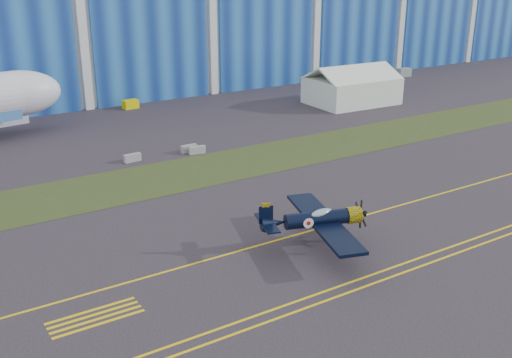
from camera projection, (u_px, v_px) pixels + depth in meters
ground at (262, 215)px, 53.94m from camera, size 260.00×260.00×0.00m
grass_median at (192, 172)px, 65.05m from camera, size 260.00×10.00×0.02m
hangar at (42, 2)px, 105.83m from camera, size 220.00×45.70×30.00m
taxiway_centreline at (294, 235)px, 49.97m from camera, size 200.00×0.20×0.02m
edge_line_near at (373, 284)px, 42.43m from camera, size 80.00×0.20×0.02m
edge_line_far at (363, 278)px, 43.22m from camera, size 80.00×0.20×0.02m
hold_short_ladder at (95, 317)px, 38.44m from camera, size 6.00×2.40×0.02m
warbird at (317, 219)px, 47.17m from camera, size 13.02×14.37×3.55m
tent at (352, 84)px, 95.86m from camera, size 13.91×10.45×6.27m
shipping_container at (4, 116)px, 83.65m from camera, size 6.19×3.26×2.55m
tug at (131, 104)px, 93.32m from camera, size 2.41×1.63×1.34m
gse_box at (404, 72)px, 119.59m from camera, size 2.89×1.82×1.62m
barrier_a at (132, 158)px, 68.39m from camera, size 2.04×0.76×0.90m
barrier_b at (189, 149)px, 71.78m from camera, size 2.02×0.67×0.90m
barrier_c at (197, 150)px, 71.23m from camera, size 2.06×0.87×0.90m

